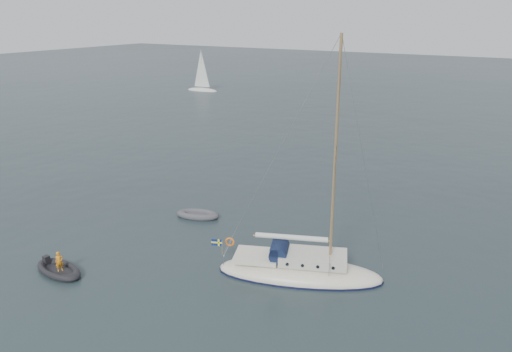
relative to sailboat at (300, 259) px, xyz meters
The scene contains 5 objects.
ground 3.80m from the sailboat, 136.50° to the left, with size 300.00×300.00×0.00m, color black.
sailboat is the anchor object (origin of this frame).
dinghy 10.42m from the sailboat, 158.61° to the left, with size 3.06×1.38×0.44m.
rib 13.27m from the sailboat, 151.36° to the right, with size 3.39×1.54×1.32m.
distant_yacht_a 67.64m from the sailboat, 130.65° to the left, with size 6.06×3.23×8.03m.
Camera 1 is at (12.73, -24.44, 13.67)m, focal length 35.00 mm.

